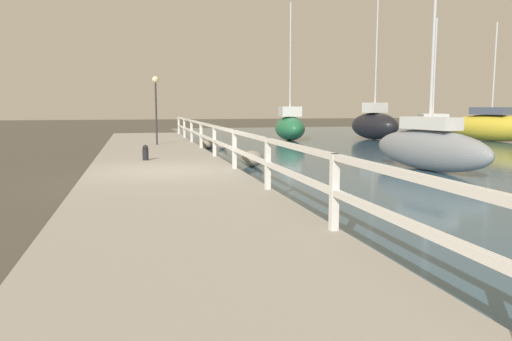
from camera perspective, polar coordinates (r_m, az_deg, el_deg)
name	(u,v)px	position (r m, az deg, el deg)	size (l,w,h in m)	color
ground_plane	(164,182)	(12.41, -10.44, -1.30)	(120.00, 120.00, 0.00)	#4C473D
dock_walkway	(164,176)	(12.39, -10.46, -0.66)	(3.71, 36.00, 0.28)	#9E998E
railing	(234,142)	(12.53, -2.49, 3.26)	(0.10, 32.50, 0.98)	white
boulder_near_dock	(252,159)	(15.28, -0.44, 1.37)	(0.66, 0.60, 0.50)	gray
boulder_far_strip	(223,146)	(21.48, -3.84, 2.80)	(0.39, 0.35, 0.29)	gray
boulder_downstream	(206,145)	(21.87, -5.72, 2.96)	(0.49, 0.44, 0.37)	gray
boulder_water_edge	(210,144)	(22.06, -5.25, 3.05)	(0.53, 0.48, 0.40)	gray
mooring_bollard	(145,153)	(14.90, -12.52, 2.02)	(0.18, 0.18, 0.45)	black
dock_lamp	(156,93)	(20.87, -11.39, 8.68)	(0.27, 0.27, 2.78)	#2D2D33
sailboat_navy	(432,133)	(23.19, 19.45, 4.01)	(2.98, 4.46, 5.56)	#192347
sailboat_gray	(429,147)	(15.15, 19.17, 2.56)	(1.64, 4.65, 6.71)	gray
sailboat_black	(374,124)	(28.61, 13.38, 5.14)	(2.38, 3.71, 8.14)	black
sailboat_green	(290,126)	(27.25, 3.89, 5.07)	(1.80, 3.36, 7.27)	#236B42
sailboat_yellow	(491,127)	(29.35, 25.28, 4.56)	(2.89, 6.06, 6.17)	gold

